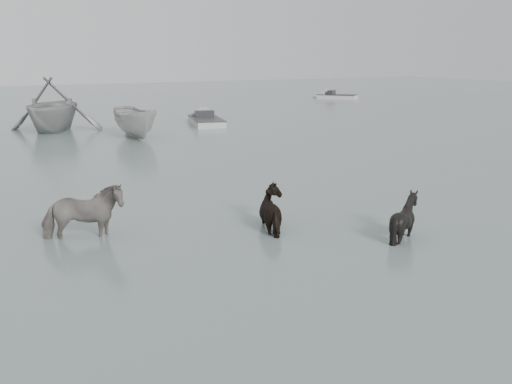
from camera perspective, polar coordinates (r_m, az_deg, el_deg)
ground at (r=11.68m, az=-2.41°, el=-6.60°), size 140.00×140.00×0.00m
pony_pinto at (r=13.21m, az=-17.01°, el=-1.29°), size 1.98×1.28×1.54m
pony_dark at (r=13.47m, az=2.21°, el=-0.81°), size 1.34×1.51×1.36m
pony_black at (r=13.20m, az=14.68°, el=-1.65°), size 1.39×1.29×1.32m
rowboat_trail at (r=32.49m, az=-19.67°, el=8.41°), size 6.94×7.29×3.00m
boat_small at (r=28.83m, az=-11.96°, el=7.01°), size 1.69×4.37×1.68m
skiff_port at (r=33.65m, az=-4.99°, el=7.38°), size 2.94×5.92×0.75m
skiff_star at (r=53.57m, az=8.15°, el=9.63°), size 4.23×4.82×0.75m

